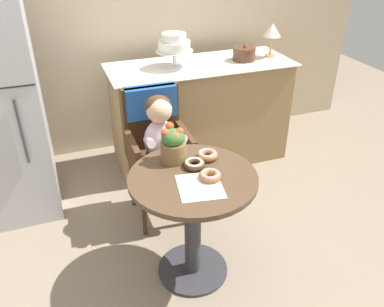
{
  "coord_description": "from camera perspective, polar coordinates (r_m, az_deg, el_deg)",
  "views": [
    {
      "loc": [
        -0.63,
        -1.71,
        1.92
      ],
      "look_at": [
        0.05,
        0.15,
        0.77
      ],
      "focal_mm": 37.22,
      "sensor_mm": 36.0,
      "label": 1
    }
  ],
  "objects": [
    {
      "name": "ground_plane",
      "position": [
        2.65,
        0.1,
        -16.33
      ],
      "size": [
        8.0,
        8.0,
        0.0
      ],
      "primitive_type": "plane",
      "color": "gray"
    },
    {
      "name": "back_wall",
      "position": [
        3.66,
        -10.63,
        20.78
      ],
      "size": [
        4.8,
        0.1,
        2.7
      ],
      "primitive_type": "cube",
      "color": "#C1AD8E",
      "rests_on": "ground"
    },
    {
      "name": "cafe_table",
      "position": [
        2.31,
        0.11,
        -7.62
      ],
      "size": [
        0.72,
        0.72,
        0.72
      ],
      "color": "#4C3826",
      "rests_on": "ground"
    },
    {
      "name": "wicker_chair",
      "position": [
        2.81,
        -5.26,
        2.92
      ],
      "size": [
        0.42,
        0.45,
        0.95
      ],
      "rotation": [
        0.0,
        0.0,
        0.03
      ],
      "color": "#472D19",
      "rests_on": "ground"
    },
    {
      "name": "seated_child",
      "position": [
        2.66,
        -4.4,
        2.2
      ],
      "size": [
        0.27,
        0.32,
        0.73
      ],
      "color": "silver",
      "rests_on": "ground"
    },
    {
      "name": "paper_napkin",
      "position": [
        2.09,
        1.04,
        -4.78
      ],
      "size": [
        0.27,
        0.29,
        0.0
      ],
      "primitive_type": "cube",
      "rotation": [
        0.0,
        0.0,
        -0.17
      ],
      "color": "white",
      "rests_on": "cafe_table"
    },
    {
      "name": "donut_front",
      "position": [
        2.25,
        0.32,
        -1.48
      ],
      "size": [
        0.12,
        0.12,
        0.04
      ],
      "color": "#4C2D19",
      "rests_on": "cafe_table"
    },
    {
      "name": "donut_mid",
      "position": [
        2.15,
        2.61,
        -3.15
      ],
      "size": [
        0.12,
        0.12,
        0.04
      ],
      "color": "#936033",
      "rests_on": "cafe_table"
    },
    {
      "name": "donut_side",
      "position": [
        2.33,
        2.2,
        -0.18
      ],
      "size": [
        0.13,
        0.13,
        0.04
      ],
      "color": "#936033",
      "rests_on": "cafe_table"
    },
    {
      "name": "flower_vase",
      "position": [
        2.27,
        -2.71,
        1.29
      ],
      "size": [
        0.15,
        0.15,
        0.22
      ],
      "color": "brown",
      "rests_on": "cafe_table"
    },
    {
      "name": "display_counter",
      "position": [
        3.55,
        1.21,
        5.81
      ],
      "size": [
        1.56,
        0.62,
        0.9
      ],
      "color": "#93754C",
      "rests_on": "ground"
    },
    {
      "name": "tiered_cake_stand",
      "position": [
        3.26,
        -2.57,
        15.3
      ],
      "size": [
        0.3,
        0.3,
        0.27
      ],
      "color": "silver",
      "rests_on": "display_counter"
    },
    {
      "name": "round_layer_cake",
      "position": [
        3.51,
        7.48,
        13.98
      ],
      "size": [
        0.19,
        0.19,
        0.13
      ],
      "color": "#4C2D1E",
      "rests_on": "display_counter"
    },
    {
      "name": "table_lamp",
      "position": [
        3.61,
        11.43,
        16.78
      ],
      "size": [
        0.15,
        0.15,
        0.28
      ],
      "color": "#B28C47",
      "rests_on": "display_counter"
    }
  ]
}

